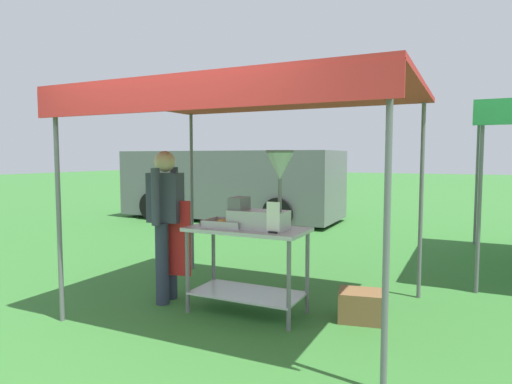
% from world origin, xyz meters
% --- Properties ---
extents(ground_plane, '(70.00, 70.00, 0.00)m').
position_xyz_m(ground_plane, '(0.00, 6.00, 0.00)').
color(ground_plane, '#33702D').
extents(stall_canopy, '(3.17, 2.40, 2.18)m').
position_xyz_m(stall_canopy, '(0.27, 1.01, 2.10)').
color(stall_canopy, slate).
rests_on(stall_canopy, ground).
extents(donut_cart, '(1.18, 0.60, 0.86)m').
position_xyz_m(donut_cart, '(0.27, 0.91, 0.61)').
color(donut_cart, '#B7B7BC').
rests_on(donut_cart, ground).
extents(donut_tray, '(0.43, 0.32, 0.07)m').
position_xyz_m(donut_tray, '(0.06, 0.87, 0.88)').
color(donut_tray, '#B7B7BC').
rests_on(donut_tray, donut_cart).
extents(donut_fryer, '(0.63, 0.28, 0.75)m').
position_xyz_m(donut_fryer, '(0.46, 0.89, 1.14)').
color(donut_fryer, '#B7B7BC').
rests_on(donut_fryer, donut_cart).
extents(menu_sign, '(0.13, 0.05, 0.28)m').
position_xyz_m(menu_sign, '(0.62, 0.74, 0.98)').
color(menu_sign, black).
rests_on(menu_sign, donut_cart).
extents(vendor, '(0.46, 0.54, 1.61)m').
position_xyz_m(vendor, '(-0.67, 0.86, 0.90)').
color(vendor, '#2D3347').
rests_on(vendor, ground).
extents(supply_crate, '(0.49, 0.41, 0.28)m').
position_xyz_m(supply_crate, '(1.34, 1.19, 0.14)').
color(supply_crate, brown).
rests_on(supply_crate, ground).
extents(van_grey, '(5.41, 2.15, 1.69)m').
position_xyz_m(van_grey, '(-3.14, 6.76, 0.88)').
color(van_grey, slate).
rests_on(van_grey, ground).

